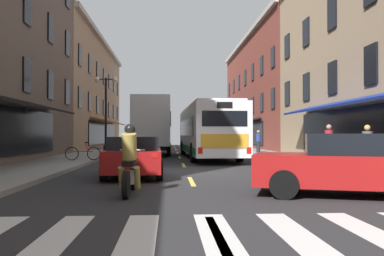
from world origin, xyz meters
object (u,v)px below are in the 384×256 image
object	(u,v)px
pedestrian_mid	(329,143)
pedestrian_rear	(367,147)
street_lamp_twin	(106,111)
transit_bus	(207,131)
sedan_near	(354,164)
motorcycle_rider	(130,164)
bicycle_near	(83,153)
sedan_far	(155,142)
box_truck	(153,126)
sedan_mid	(134,156)
pedestrian_far	(258,141)

from	to	relation	value
pedestrian_mid	pedestrian_rear	distance (m)	3.32
street_lamp_twin	transit_bus	bearing A→B (deg)	-12.65
sedan_near	pedestrian_mid	xyz separation A→B (m)	(2.84, 8.52, 0.30)
motorcycle_rider	bicycle_near	world-z (taller)	motorcycle_rider
sedan_far	street_lamp_twin	bearing A→B (deg)	-100.90
bicycle_near	street_lamp_twin	bearing A→B (deg)	86.62
box_truck	street_lamp_twin	bearing A→B (deg)	-139.24
box_truck	bicycle_near	xyz separation A→B (m)	(-3.14, -7.68, -1.49)
sedan_near	motorcycle_rider	world-z (taller)	motorcycle_rider
box_truck	sedan_far	bearing A→B (deg)	91.25
sedan_mid	sedan_near	bearing A→B (deg)	-40.89
transit_bus	street_lamp_twin	distance (m)	6.51
transit_bus	pedestrian_mid	bearing A→B (deg)	-54.47
transit_bus	box_truck	size ratio (longest dim) A/B	1.56
sedan_far	pedestrian_rear	distance (m)	26.26
transit_bus	box_truck	world-z (taller)	box_truck
motorcycle_rider	street_lamp_twin	distance (m)	16.47
transit_bus	bicycle_near	xyz separation A→B (m)	(-6.55, -3.84, -1.12)
motorcycle_rider	pedestrian_rear	distance (m)	9.32
sedan_near	motorcycle_rider	size ratio (longest dim) A/B	2.30
box_truck	transit_bus	bearing A→B (deg)	-48.37
sedan_far	street_lamp_twin	distance (m)	13.86
pedestrian_mid	street_lamp_twin	bearing A→B (deg)	-175.25
street_lamp_twin	pedestrian_rear	bearing A→B (deg)	-45.79
bicycle_near	pedestrian_rear	size ratio (longest dim) A/B	1.05
sedan_near	pedestrian_rear	bearing A→B (deg)	60.69
street_lamp_twin	pedestrian_mid	bearing A→B (deg)	-36.27
sedan_far	bicycle_near	bearing A→B (deg)	-98.82
box_truck	pedestrian_far	xyz separation A→B (m)	(7.60, 1.07, -1.04)
transit_bus	motorcycle_rider	size ratio (longest dim) A/B	6.04
transit_bus	box_truck	bearing A→B (deg)	131.63
box_truck	motorcycle_rider	size ratio (longest dim) A/B	3.88
motorcycle_rider	pedestrian_rear	size ratio (longest dim) A/B	1.28
pedestrian_far	street_lamp_twin	xyz separation A→B (m)	(-10.43, -3.51, 1.91)
sedan_far	box_truck	bearing A→B (deg)	-88.75
transit_bus	sedan_near	xyz separation A→B (m)	(1.93, -15.20, -0.90)
sedan_far	motorcycle_rider	bearing A→B (deg)	-89.16
motorcycle_rider	pedestrian_rear	world-z (taller)	pedestrian_rear
sedan_near	sedan_far	world-z (taller)	sedan_near
sedan_mid	pedestrian_mid	world-z (taller)	pedestrian_mid
motorcycle_rider	transit_bus	bearing A→B (deg)	77.60
box_truck	sedan_mid	world-z (taller)	box_truck
box_truck	street_lamp_twin	distance (m)	3.83
sedan_near	bicycle_near	world-z (taller)	sedan_near
bicycle_near	transit_bus	bearing A→B (deg)	30.37
bicycle_near	pedestrian_rear	xyz separation A→B (m)	(11.40, -6.16, 0.47)
sedan_far	pedestrian_rear	size ratio (longest dim) A/B	2.91
bicycle_near	pedestrian_mid	size ratio (longest dim) A/B	0.99
bicycle_near	street_lamp_twin	size ratio (longest dim) A/B	0.35
sedan_far	pedestrian_rear	bearing A→B (deg)	-71.10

